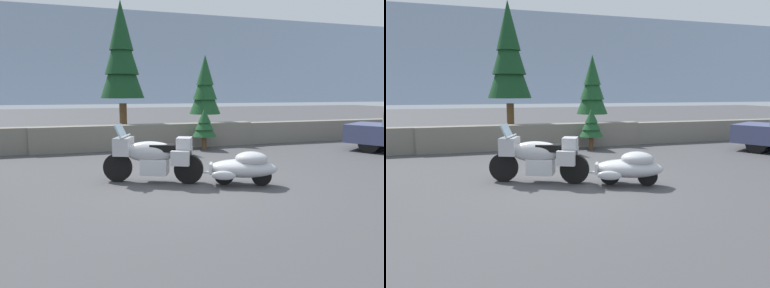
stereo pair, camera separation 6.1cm
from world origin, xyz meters
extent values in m
plane|color=#424244|center=(0.00, 0.00, 0.00)|extent=(80.00, 80.00, 0.00)
cube|color=slate|center=(0.00, 5.23, 0.45)|extent=(8.00, 0.56, 0.89)
cube|color=slate|center=(8.00, 5.28, 0.42)|extent=(8.00, 0.52, 0.85)
cube|color=#8C9EB7|center=(0.00, 95.25, 8.00)|extent=(240.00, 80.00, 16.00)
cylinder|color=black|center=(-1.51, 0.64, 0.33)|extent=(0.66, 0.39, 0.66)
cylinder|color=black|center=(0.01, -0.01, 0.33)|extent=(0.66, 0.39, 0.66)
cube|color=silver|center=(-0.70, 0.29, 0.38)|extent=(0.73, 0.64, 0.36)
ellipsoid|color=#B2B2B7|center=(-0.79, 0.33, 0.71)|extent=(1.28, 0.88, 0.48)
cube|color=#B2B2B7|center=(-1.37, 0.58, 0.83)|extent=(0.54, 0.62, 0.40)
cube|color=#9EB7C6|center=(-1.41, 0.60, 1.16)|extent=(0.35, 0.48, 0.34)
cube|color=black|center=(-0.52, 0.21, 0.81)|extent=(0.66, 0.55, 0.16)
cube|color=#B2B2B7|center=(-0.08, 0.03, 0.91)|extent=(0.45, 0.49, 0.28)
cube|color=#B2B2B7|center=(-0.25, -0.23, 0.63)|extent=(0.43, 0.31, 0.32)
cube|color=#B2B2B7|center=(-0.01, 0.32, 0.63)|extent=(0.43, 0.31, 0.32)
cylinder|color=silver|center=(-1.32, 0.56, 1.06)|extent=(0.31, 0.66, 0.04)
cylinder|color=silver|center=(-1.46, 0.62, 0.58)|extent=(0.26, 0.16, 0.54)
cylinder|color=black|center=(0.74, -0.33, 0.22)|extent=(0.44, 0.27, 0.44)
cylinder|color=black|center=(1.50, -0.66, 0.22)|extent=(0.44, 0.27, 0.44)
ellipsoid|color=#B2B2B7|center=(1.12, -0.49, 0.38)|extent=(1.65, 1.22, 0.40)
ellipsoid|color=#B2B2B7|center=(1.29, -0.56, 0.60)|extent=(0.88, 0.80, 0.32)
cube|color=silver|center=(0.47, -0.21, 0.36)|extent=(0.18, 0.32, 0.24)
ellipsoid|color=#B2B2B7|center=(0.61, -0.62, 0.28)|extent=(0.53, 0.33, 0.20)
ellipsoid|color=#B2B2B7|center=(0.87, -0.04, 0.28)|extent=(0.53, 0.33, 0.20)
cylinder|color=silver|center=(0.11, -0.06, 0.27)|extent=(0.66, 0.32, 0.05)
cylinder|color=black|center=(7.01, 2.06, 0.34)|extent=(0.53, 0.70, 0.68)
cylinder|color=black|center=(8.36, 2.82, 0.34)|extent=(0.53, 0.70, 0.68)
cylinder|color=brown|center=(-0.73, 6.78, 0.80)|extent=(0.29, 0.29, 1.61)
cone|color=#143D1E|center=(-0.73, 6.78, 3.09)|extent=(1.71, 1.71, 2.54)
cone|color=#143D1E|center=(-0.73, 6.78, 3.85)|extent=(1.32, 1.32, 2.22)
cone|color=#143D1E|center=(-0.73, 6.78, 4.62)|extent=(0.94, 0.94, 1.90)
cylinder|color=brown|center=(2.57, 6.34, 0.51)|extent=(0.23, 0.23, 1.03)
cone|color=#194723|center=(2.57, 6.34, 1.97)|extent=(1.29, 1.29, 1.62)
cone|color=#194723|center=(2.57, 6.34, 2.46)|extent=(1.00, 1.00, 1.42)
cone|color=#194723|center=(2.57, 6.34, 2.95)|extent=(0.71, 0.71, 1.22)
cylinder|color=brown|center=(1.89, 4.41, 0.21)|extent=(0.17, 0.17, 0.42)
cone|color=#194723|center=(1.89, 4.41, 0.82)|extent=(0.86, 0.86, 0.67)
cone|color=#194723|center=(1.89, 4.41, 1.02)|extent=(0.67, 0.67, 0.59)
cone|color=#194723|center=(1.89, 4.41, 1.22)|extent=(0.47, 0.47, 0.50)
camera|label=1|loc=(-2.16, -7.41, 2.05)|focal=32.73mm
camera|label=2|loc=(-2.10, -7.43, 2.05)|focal=32.73mm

